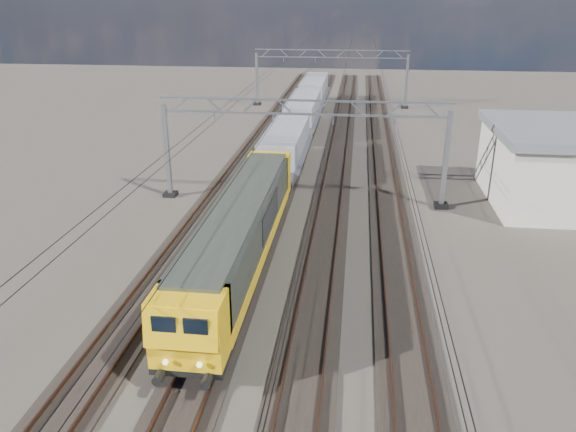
# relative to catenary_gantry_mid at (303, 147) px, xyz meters

# --- Properties ---
(ground) EXTENTS (160.00, 160.00, 0.00)m
(ground) POSITION_rel_catenary_gantry_mid_xyz_m (-0.00, -4.00, -3.91)
(ground) COLOR black
(ground) RESTS_ON ground
(track_outer_west) EXTENTS (2.60, 140.00, 0.30)m
(track_outer_west) POSITION_rel_catenary_gantry_mid_xyz_m (-6.00, -4.00, -3.83)
(track_outer_west) COLOR black
(track_outer_west) RESTS_ON ground
(track_loco) EXTENTS (2.60, 140.00, 0.30)m
(track_loco) POSITION_rel_catenary_gantry_mid_xyz_m (-2.00, -4.00, -3.83)
(track_loco) COLOR black
(track_loco) RESTS_ON ground
(track_inner_east) EXTENTS (2.60, 140.00, 0.30)m
(track_inner_east) POSITION_rel_catenary_gantry_mid_xyz_m (2.00, -4.00, -3.83)
(track_inner_east) COLOR black
(track_inner_east) RESTS_ON ground
(track_outer_east) EXTENTS (2.60, 140.00, 0.30)m
(track_outer_east) POSITION_rel_catenary_gantry_mid_xyz_m (6.00, -4.00, -3.83)
(track_outer_east) COLOR black
(track_outer_east) RESTS_ON ground
(catenary_gantry_mid) EXTENTS (19.90, 0.90, 7.11)m
(catenary_gantry_mid) POSITION_rel_catenary_gantry_mid_xyz_m (0.00, 0.00, 0.00)
(catenary_gantry_mid) COLOR gray
(catenary_gantry_mid) RESTS_ON ground
(catenary_gantry_far) EXTENTS (19.90, 0.90, 7.11)m
(catenary_gantry_far) POSITION_rel_catenary_gantry_mid_xyz_m (0.00, 36.00, 0.00)
(catenary_gantry_far) COLOR gray
(catenary_gantry_far) RESTS_ON ground
(overhead_wires) EXTENTS (12.03, 140.00, 0.53)m
(overhead_wires) POSITION_rel_catenary_gantry_mid_xyz_m (-0.00, 4.00, 1.84)
(overhead_wires) COLOR black
(overhead_wires) RESTS_ON ground
(locomotive) EXTENTS (2.76, 21.10, 3.62)m
(locomotive) POSITION_rel_catenary_gantry_mid_xyz_m (-2.00, -11.09, -1.58)
(locomotive) COLOR black
(locomotive) RESTS_ON ground
(hopper_wagon_lead) EXTENTS (3.38, 13.00, 3.25)m
(hopper_wagon_lead) POSITION_rel_catenary_gantry_mid_xyz_m (-2.00, 6.60, -1.67)
(hopper_wagon_lead) COLOR black
(hopper_wagon_lead) RESTS_ON ground
(hopper_wagon_mid) EXTENTS (3.38, 13.00, 3.25)m
(hopper_wagon_mid) POSITION_rel_catenary_gantry_mid_xyz_m (-2.00, 20.80, -1.67)
(hopper_wagon_mid) COLOR black
(hopper_wagon_mid) RESTS_ON ground
(hopper_wagon_third) EXTENTS (3.38, 13.00, 3.25)m
(hopper_wagon_third) POSITION_rel_catenary_gantry_mid_xyz_m (-2.00, 35.00, -1.67)
(hopper_wagon_third) COLOR black
(hopper_wagon_third) RESTS_ON ground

